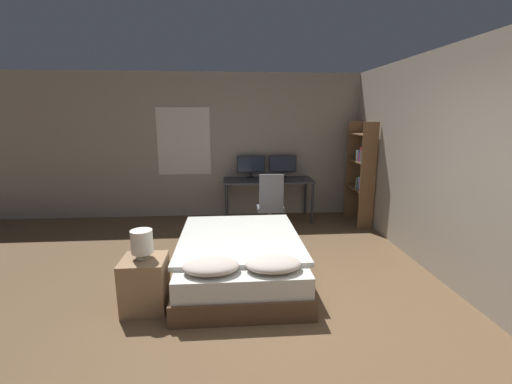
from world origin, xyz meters
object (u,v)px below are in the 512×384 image
monitor_left (251,165)px  office_chair (270,211)px  bedside_lamp (142,242)px  computer_mouse (285,181)px  nightstand (145,284)px  keyboard (270,181)px  monitor_right (283,165)px  bed (240,258)px  desk (268,184)px  bookshelf (362,169)px

monitor_left → office_chair: 1.24m
bedside_lamp → computer_mouse: (1.85, 2.72, 0.07)m
nightstand → keyboard: size_ratio=1.48×
office_chair → monitor_right: bearing=71.1°
bed → nightstand: (-0.97, -0.60, 0.02)m
bedside_lamp → desk: size_ratio=0.18×
monitor_left → office_chair: bearing=-76.9°
desk → computer_mouse: bearing=-40.1°
bedside_lamp → bed: bearing=31.8°
monitor_left → office_chair: monitor_left is taller
keyboard → nightstand: bearing=-120.1°
bed → bookshelf: bearing=41.5°
monitor_right → keyboard: size_ratio=1.45×
monitor_right → keyboard: (-0.30, -0.46, -0.23)m
monitor_left → bookshelf: bearing=-17.6°
nightstand → keyboard: (1.58, 2.72, 0.51)m
keyboard → bedside_lamp: bearing=-120.1°
bookshelf → monitor_left: bearing=162.4°
nightstand → desk: 3.37m
bedside_lamp → monitor_right: size_ratio=0.56×
desk → bookshelf: bearing=-13.1°
nightstand → monitor_right: bearing=59.4°
bed → desk: (0.60, 2.34, 0.44)m
desk → monitor_left: monitor_left is taller
bedside_lamp → nightstand: bearing=0.0°
monitor_left → keyboard: 0.60m
bed → desk: 2.46m
office_chair → nightstand: bearing=-125.6°
bed → bedside_lamp: (-0.97, -0.60, 0.47)m
desk → office_chair: (-0.06, -0.82, -0.28)m
monitor_left → bookshelf: 2.01m
computer_mouse → monitor_right: bearing=86.2°
nightstand → desk: desk is taller
monitor_left → keyboard: size_ratio=1.45×
desk → bookshelf: bookshelf is taller
keyboard → bookshelf: 1.64m
bed → monitor_left: size_ratio=3.85×
nightstand → bookshelf: 4.17m
desk → bookshelf: (1.62, -0.38, 0.32)m
keyboard → computer_mouse: size_ratio=5.19×
keyboard → bookshelf: bookshelf is taller
bookshelf → office_chair: bearing=-165.1°
keyboard → bookshelf: size_ratio=0.20×
bed → bookshelf: 3.06m
bed → monitor_left: bearing=83.3°
bed → keyboard: size_ratio=5.58×
desk → monitor_right: 0.50m
monitor_left → computer_mouse: monitor_left is taller
bed → office_chair: (0.55, 1.52, 0.15)m
nightstand → bookshelf: bearing=38.8°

